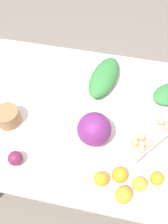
{
  "coord_description": "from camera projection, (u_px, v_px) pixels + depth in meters",
  "views": [
    {
      "loc": [
        -0.15,
        0.74,
        1.92
      ],
      "look_at": [
        0.0,
        0.0,
        0.79
      ],
      "focal_mm": 40.0,
      "sensor_mm": 36.0,
      "label": 1
    }
  ],
  "objects": [
    {
      "name": "ground_plane",
      "position": [
        84.0,
        166.0,
        2.01
      ],
      "size": [
        8.0,
        8.0,
        0.0
      ],
      "primitive_type": "plane",
      "color": "#70665B"
    },
    {
      "name": "dining_table",
      "position": [
        84.0,
        123.0,
        1.45
      ],
      "size": [
        1.38,
        0.98,
        0.77
      ],
      "color": "silver",
      "rests_on": "ground_plane"
    },
    {
      "name": "cabbage_purple",
      "position": [
        94.0,
        129.0,
        1.22
      ],
      "size": [
        0.17,
        0.17,
        0.17
      ],
      "primitive_type": "sphere",
      "color": "#6B2366",
      "rests_on": "dining_table"
    },
    {
      "name": "egg_carton",
      "position": [
        150.0,
        137.0,
        1.24
      ],
      "size": [
        0.25,
        0.28,
        0.09
      ],
      "rotation": [
        0.0,
        0.0,
        0.88
      ],
      "color": "#A8A8A3",
      "rests_on": "dining_table"
    },
    {
      "name": "paper_bag",
      "position": [
        8.0,
        117.0,
        1.31
      ],
      "size": [
        0.13,
        0.13,
        0.09
      ],
      "primitive_type": "cylinder",
      "color": "olive",
      "rests_on": "dining_table"
    },
    {
      "name": "greens_bunch_scallion",
      "position": [
        104.0,
        77.0,
        1.46
      ],
      "size": [
        0.21,
        0.35,
        0.1
      ],
      "primitive_type": "ellipsoid",
      "rotation": [
        0.0,
        0.0,
        4.51
      ],
      "color": "#337538",
      "rests_on": "dining_table"
    },
    {
      "name": "beet_root",
      "position": [
        15.0,
        158.0,
        1.19
      ],
      "size": [
        0.07,
        0.07,
        0.07
      ],
      "primitive_type": "sphere",
      "color": "maroon",
      "rests_on": "dining_table"
    },
    {
      "name": "orange_0",
      "position": [
        123.0,
        195.0,
        1.09
      ],
      "size": [
        0.08,
        0.08,
        0.08
      ],
      "primitive_type": "sphere",
      "color": "orange",
      "rests_on": "dining_table"
    },
    {
      "name": "orange_1",
      "position": [
        101.0,
        179.0,
        1.13
      ],
      "size": [
        0.07,
        0.07,
        0.07
      ],
      "primitive_type": "sphere",
      "color": "orange",
      "rests_on": "dining_table"
    },
    {
      "name": "orange_2",
      "position": [
        120.0,
        175.0,
        1.14
      ],
      "size": [
        0.07,
        0.07,
        0.07
      ],
      "primitive_type": "sphere",
      "color": "orange",
      "rests_on": "dining_table"
    },
    {
      "name": "orange_3",
      "position": [
        140.0,
        184.0,
        1.12
      ],
      "size": [
        0.07,
        0.07,
        0.07
      ],
      "primitive_type": "sphere",
      "color": "#F9A833",
      "rests_on": "dining_table"
    },
    {
      "name": "orange_4",
      "position": [
        157.0,
        179.0,
        1.14
      ],
      "size": [
        0.07,
        0.07,
        0.07
      ],
      "primitive_type": "sphere",
      "color": "orange",
      "rests_on": "dining_table"
    }
  ]
}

